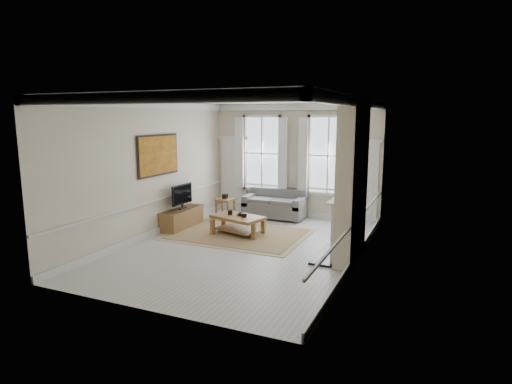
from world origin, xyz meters
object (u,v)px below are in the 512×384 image
at_px(sofa, 275,206).
at_px(tv_stand, 182,218).
at_px(side_table, 225,202).
at_px(coffee_table, 238,219).

height_order(sofa, tv_stand, sofa).
distance_m(sofa, side_table, 1.52).
distance_m(sofa, coffee_table, 2.17).
xyz_separation_m(coffee_table, tv_stand, (-1.72, 0.01, -0.15)).
height_order(coffee_table, tv_stand, tv_stand).
distance_m(side_table, tv_stand, 1.62).
xyz_separation_m(sofa, side_table, (-1.37, -0.64, 0.12)).
bearing_deg(sofa, side_table, -154.76).
distance_m(side_table, coffee_table, 1.92).
relative_size(sofa, tv_stand, 1.22).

